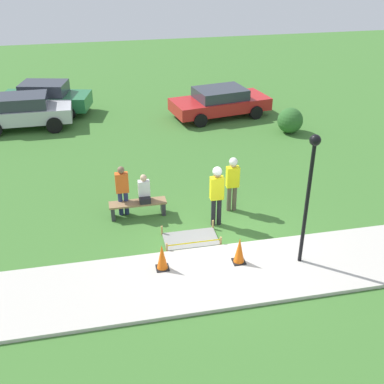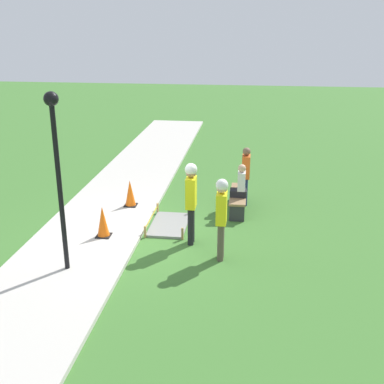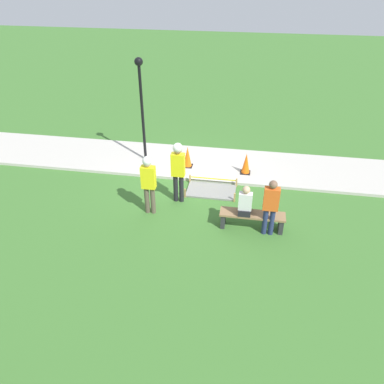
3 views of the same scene
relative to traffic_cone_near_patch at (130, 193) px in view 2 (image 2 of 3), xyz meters
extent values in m
plane|color=#3D702D|center=(1.84, 0.73, -0.46)|extent=(60.00, 60.00, 0.00)
cube|color=#BCB7AD|center=(1.84, -0.55, -0.41)|extent=(28.00, 2.55, 0.10)
cube|color=gray|center=(1.03, 1.27, -0.43)|extent=(1.56, 0.91, 0.06)
cube|color=tan|center=(0.25, 0.82, -0.31)|extent=(0.05, 0.05, 0.30)
cube|color=tan|center=(1.81, 0.82, -0.31)|extent=(0.05, 0.05, 0.30)
cube|color=tan|center=(0.25, 1.73, -0.31)|extent=(0.05, 0.05, 0.30)
cube|color=tan|center=(1.81, 1.73, -0.31)|extent=(0.05, 0.05, 0.30)
cube|color=yellow|center=(1.03, 0.82, -0.24)|extent=(1.56, 0.00, 0.04)
cube|color=black|center=(0.00, 0.00, -0.35)|extent=(0.34, 0.34, 0.02)
cone|color=orange|center=(0.00, 0.00, 0.02)|extent=(0.29, 0.29, 0.71)
cube|color=black|center=(2.06, -0.14, -0.35)|extent=(0.34, 0.34, 0.02)
cone|color=orange|center=(2.06, -0.14, 0.03)|extent=(0.29, 0.29, 0.73)
cube|color=#2D2D33|center=(-1.11, 2.97, -0.25)|extent=(0.12, 0.40, 0.43)
cube|color=#2D2D33|center=(0.48, 2.97, -0.25)|extent=(0.12, 0.40, 0.43)
cube|color=olive|center=(-0.31, 2.97, 0.00)|extent=(1.79, 0.44, 0.06)
cube|color=black|center=(-0.09, 2.97, 0.12)|extent=(0.34, 0.44, 0.18)
cube|color=silver|center=(-0.09, 3.05, 0.46)|extent=(0.36, 0.20, 0.50)
sphere|color=tan|center=(-0.09, 3.05, 0.81)|extent=(0.21, 0.21, 0.21)
cylinder|color=black|center=(1.87, 1.96, -0.01)|extent=(0.14, 0.14, 0.91)
cylinder|color=black|center=(2.05, 1.96, -0.01)|extent=(0.14, 0.14, 0.91)
cube|color=yellow|center=(1.96, 1.96, 0.80)|extent=(0.40, 0.22, 0.72)
sphere|color=#A37A5B|center=(1.96, 1.96, 1.28)|extent=(0.25, 0.25, 0.25)
sphere|color=white|center=(1.96, 1.96, 1.35)|extent=(0.28, 0.28, 0.28)
cylinder|color=brown|center=(2.58, 2.70, -0.04)|extent=(0.14, 0.14, 0.86)
cylinder|color=brown|center=(2.76, 2.70, -0.04)|extent=(0.14, 0.14, 0.86)
cube|color=yellow|center=(2.67, 2.70, 0.73)|extent=(0.40, 0.22, 0.68)
sphere|color=tan|center=(2.67, 2.70, 1.19)|extent=(0.23, 0.23, 0.23)
sphere|color=white|center=(2.67, 2.70, 1.25)|extent=(0.27, 0.27, 0.27)
cylinder|color=navy|center=(-0.84, 3.15, -0.06)|extent=(0.14, 0.14, 0.81)
cylinder|color=navy|center=(-0.66, 3.15, -0.06)|extent=(0.14, 0.14, 0.81)
cube|color=#E55B1E|center=(-0.75, 3.15, 0.67)|extent=(0.40, 0.22, 0.64)
sphere|color=brown|center=(-0.75, 3.15, 1.10)|extent=(0.22, 0.22, 0.22)
cylinder|color=black|center=(3.68, -0.42, 1.34)|extent=(0.10, 0.10, 3.40)
sphere|color=black|center=(3.68, -0.42, 3.14)|extent=(0.28, 0.28, 0.28)
camera|label=1|loc=(-1.33, -10.14, 7.49)|focal=45.00mm
camera|label=2|loc=(12.19, 3.30, 4.48)|focal=45.00mm
camera|label=3|loc=(-0.07, 11.48, 5.99)|focal=35.00mm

